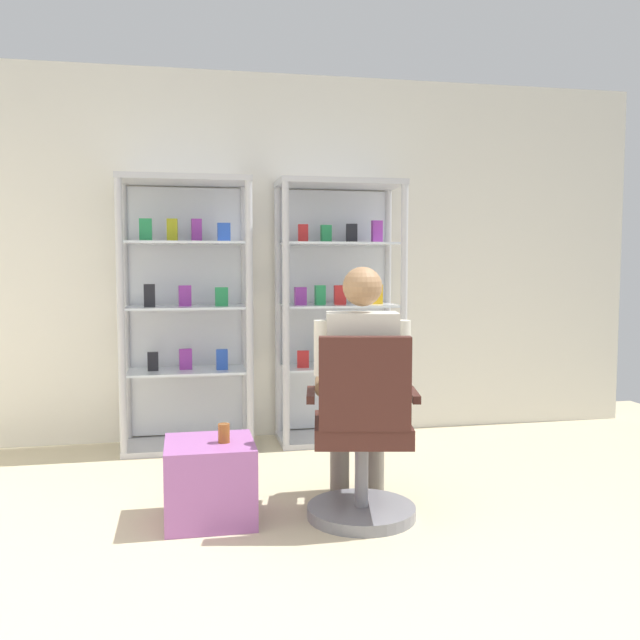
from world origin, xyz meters
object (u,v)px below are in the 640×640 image
display_cabinet_left (186,311)px  tea_glass (224,433)px  storage_crate (210,481)px  display_cabinet_right (338,310)px  seated_shopkeeper (361,377)px  office_chair (362,445)px

display_cabinet_left → tea_glass: display_cabinet_left is taller
display_cabinet_left → storage_crate: display_cabinet_left is taller
storage_crate → tea_glass: 0.26m
display_cabinet_right → tea_glass: bearing=-121.3°
seated_shopkeeper → office_chair: bearing=-101.0°
display_cabinet_left → display_cabinet_right: (1.10, -0.00, -0.00)m
display_cabinet_left → tea_glass: size_ratio=19.74×
display_cabinet_left → seated_shopkeeper: (0.89, -1.51, -0.25)m
storage_crate → seated_shopkeeper: bearing=-0.9°
seated_shopkeeper → storage_crate: 0.94m
seated_shopkeeper → tea_glass: 0.76m
display_cabinet_left → tea_glass: bearing=-83.5°
storage_crate → tea_glass: size_ratio=4.71×
display_cabinet_left → storage_crate: 1.68m
seated_shopkeeper → tea_glass: (-0.71, -0.02, -0.26)m
office_chair → storage_crate: office_chair is taller
seated_shopkeeper → tea_glass: size_ratio=13.40×
display_cabinet_left → seated_shopkeeper: size_ratio=1.47×
display_cabinet_right → office_chair: size_ratio=1.98×
display_cabinet_right → storage_crate: (-1.00, -1.50, -0.76)m
seated_shopkeeper → tea_glass: bearing=-178.5°
display_cabinet_left → tea_glass: 1.62m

